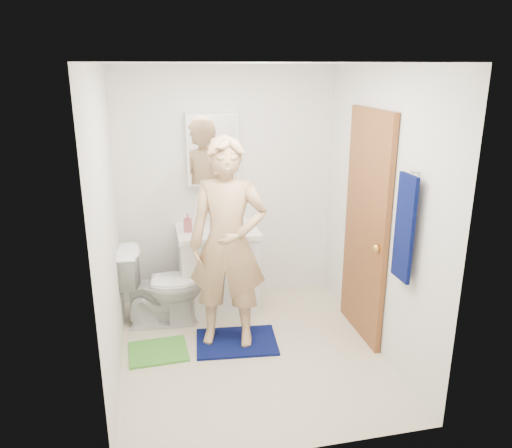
{
  "coord_description": "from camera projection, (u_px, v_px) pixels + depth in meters",
  "views": [
    {
      "loc": [
        -0.77,
        -3.72,
        2.38
      ],
      "look_at": [
        0.1,
        0.25,
        1.09
      ],
      "focal_mm": 35.0,
      "sensor_mm": 36.0,
      "label": 1
    }
  ],
  "objects": [
    {
      "name": "wall_left",
      "position": [
        107.0,
        230.0,
        3.75
      ],
      "size": [
        0.02,
        2.4,
        2.4
      ],
      "primitive_type": "cube",
      "color": "silver",
      "rests_on": "ground"
    },
    {
      "name": "man",
      "position": [
        228.0,
        244.0,
        4.23
      ],
      "size": [
        0.76,
        0.61,
        1.83
      ],
      "primitive_type": "imported",
      "rotation": [
        0.0,
        0.0,
        -0.29
      ],
      "color": "tan",
      "rests_on": "bath_mat"
    },
    {
      "name": "door_knob",
      "position": [
        377.0,
        248.0,
        4.1
      ],
      "size": [
        0.07,
        0.07,
        0.07
      ],
      "primitive_type": "sphere",
      "color": "gold",
      "rests_on": "door"
    },
    {
      "name": "faucet",
      "position": [
        214.0,
        218.0,
        5.05
      ],
      "size": [
        0.03,
        0.03,
        0.12
      ],
      "primitive_type": "cylinder",
      "color": "silver",
      "rests_on": "countertop"
    },
    {
      "name": "toothbrush_cup",
      "position": [
        229.0,
        221.0,
        4.98
      ],
      "size": [
        0.13,
        0.13,
        0.1
      ],
      "primitive_type": "imported",
      "rotation": [
        0.0,
        0.0,
        0.1
      ],
      "color": "#7F3C85",
      "rests_on": "countertop"
    },
    {
      "name": "toilet",
      "position": [
        162.0,
        285.0,
        4.74
      ],
      "size": [
        0.79,
        0.49,
        0.78
      ],
      "primitive_type": "imported",
      "rotation": [
        0.0,
        0.0,
        1.5
      ],
      "color": "white",
      "rests_on": "floor"
    },
    {
      "name": "wall_front",
      "position": [
        294.0,
        282.0,
        2.85
      ],
      "size": [
        2.2,
        0.02,
        2.4
      ],
      "primitive_type": "cube",
      "color": "silver",
      "rests_on": "ground"
    },
    {
      "name": "sink_basin",
      "position": [
        217.0,
        230.0,
        4.91
      ],
      "size": [
        0.4,
        0.4,
        0.03
      ],
      "primitive_type": "cylinder",
      "color": "white",
      "rests_on": "countertop"
    },
    {
      "name": "ceiling",
      "position": [
        250.0,
        62.0,
        3.61
      ],
      "size": [
        2.2,
        2.4,
        0.02
      ],
      "primitive_type": "cube",
      "color": "white",
      "rests_on": "ground"
    },
    {
      "name": "towel",
      "position": [
        405.0,
        228.0,
        3.64
      ],
      "size": [
        0.03,
        0.24,
        0.8
      ],
      "primitive_type": "cube",
      "color": "#071049",
      "rests_on": "wall_right"
    },
    {
      "name": "wall_back",
      "position": [
        227.0,
        187.0,
        5.1
      ],
      "size": [
        2.2,
        0.02,
        2.4
      ],
      "primitive_type": "cube",
      "color": "silver",
      "rests_on": "ground"
    },
    {
      "name": "floor",
      "position": [
        251.0,
        353.0,
        4.34
      ],
      "size": [
        2.2,
        2.4,
        0.02
      ],
      "primitive_type": "cube",
      "color": "beige",
      "rests_on": "ground"
    },
    {
      "name": "countertop",
      "position": [
        217.0,
        231.0,
        4.91
      ],
      "size": [
        0.79,
        0.59,
        0.05
      ],
      "primitive_type": "cube",
      "color": "white",
      "rests_on": "vanity_cabinet"
    },
    {
      "name": "bath_mat",
      "position": [
        237.0,
        342.0,
        4.48
      ],
      "size": [
        0.76,
        0.58,
        0.02
      ],
      "primitive_type": "cube",
      "rotation": [
        0.0,
        0.0,
        -0.1
      ],
      "color": "#071049",
      "rests_on": "floor"
    },
    {
      "name": "green_rug",
      "position": [
        158.0,
        351.0,
        4.34
      ],
      "size": [
        0.52,
        0.44,
        0.02
      ],
      "primitive_type": "cube",
      "rotation": [
        0.0,
        0.0,
        0.05
      ],
      "color": "#499A33",
      "rests_on": "floor"
    },
    {
      "name": "wall_right",
      "position": [
        380.0,
        213.0,
        4.2
      ],
      "size": [
        0.02,
        2.4,
        2.4
      ],
      "primitive_type": "cube",
      "color": "silver",
      "rests_on": "ground"
    },
    {
      "name": "medicine_cabinet",
      "position": [
        212.0,
        149.0,
        4.89
      ],
      "size": [
        0.5,
        0.12,
        0.7
      ],
      "primitive_type": "cube",
      "color": "white",
      "rests_on": "wall_back"
    },
    {
      "name": "mirror_panel",
      "position": [
        213.0,
        150.0,
        4.83
      ],
      "size": [
        0.46,
        0.01,
        0.66
      ],
      "primitive_type": "cube",
      "color": "white",
      "rests_on": "wall_back"
    },
    {
      "name": "soap_dispenser",
      "position": [
        188.0,
        222.0,
        4.8
      ],
      "size": [
        0.09,
        0.09,
        0.18
      ],
      "primitive_type": "imported",
      "rotation": [
        0.0,
        0.0,
        -0.12
      ],
      "color": "#AF515D",
      "rests_on": "countertop"
    },
    {
      "name": "towel_hook",
      "position": [
        415.0,
        171.0,
        3.52
      ],
      "size": [
        0.06,
        0.02,
        0.02
      ],
      "primitive_type": "cylinder",
      "rotation": [
        0.0,
        1.57,
        0.0
      ],
      "color": "silver",
      "rests_on": "wall_right"
    },
    {
      "name": "door",
      "position": [
        366.0,
        227.0,
        4.39
      ],
      "size": [
        0.05,
        0.8,
        2.05
      ],
      "primitive_type": "cube",
      "color": "brown",
      "rests_on": "ground"
    },
    {
      "name": "vanity_cabinet",
      "position": [
        218.0,
        271.0,
        5.04
      ],
      "size": [
        0.75,
        0.55,
        0.8
      ],
      "primitive_type": "cube",
      "color": "white",
      "rests_on": "floor"
    }
  ]
}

